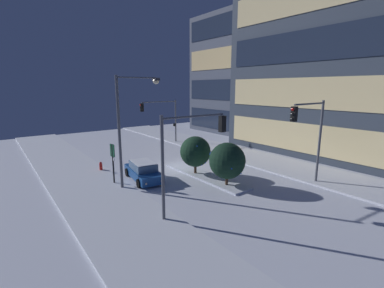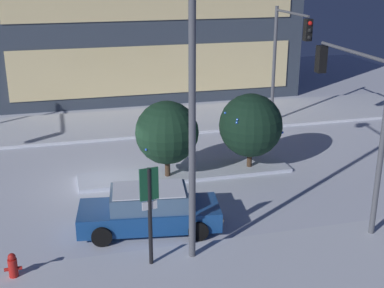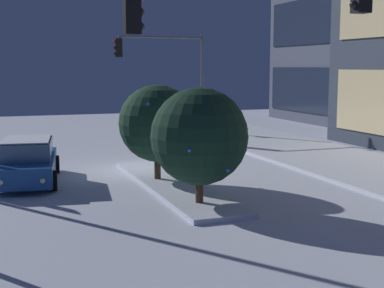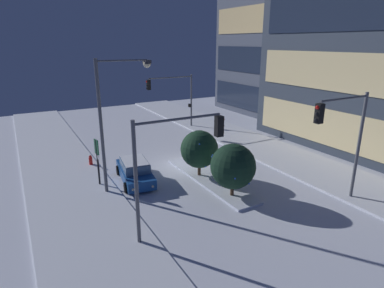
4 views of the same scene
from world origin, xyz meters
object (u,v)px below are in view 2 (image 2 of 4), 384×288
at_px(street_lamp_arched, 188,83).
at_px(decorated_tree_left_of_median, 167,133).
at_px(traffic_light_corner_near_right, 353,100).
at_px(parking_info_sign, 150,205).
at_px(decorated_tree_median, 251,125).
at_px(traffic_light_corner_far_right, 287,48).
at_px(car_near, 149,210).
at_px(fire_hydrant, 13,268).

height_order(street_lamp_arched, decorated_tree_left_of_median, street_lamp_arched).
distance_m(traffic_light_corner_near_right, parking_info_sign, 7.84).
relative_size(decorated_tree_median, decorated_tree_left_of_median, 1.01).
distance_m(street_lamp_arched, decorated_tree_median, 7.72).
bearing_deg(decorated_tree_left_of_median, traffic_light_corner_far_right, 33.43).
xyz_separation_m(traffic_light_corner_near_right, traffic_light_corner_far_right, (1.79, 9.33, 0.26)).
bearing_deg(decorated_tree_left_of_median, car_near, -109.84).
bearing_deg(traffic_light_corner_far_right, car_near, -44.42).
xyz_separation_m(traffic_light_corner_near_right, street_lamp_arched, (-5.95, -0.92, 1.12)).
bearing_deg(car_near, decorated_tree_left_of_median, 77.97).
distance_m(car_near, parking_info_sign, 2.67).
height_order(traffic_light_corner_far_right, street_lamp_arched, street_lamp_arched).
relative_size(street_lamp_arched, decorated_tree_left_of_median, 2.46).
bearing_deg(street_lamp_arched, decorated_tree_median, -30.86).
xyz_separation_m(car_near, traffic_light_corner_far_right, (8.73, 8.91, 3.70)).
distance_m(fire_hydrant, parking_info_sign, 4.21).
bearing_deg(traffic_light_corner_far_right, street_lamp_arched, -37.04).
relative_size(traffic_light_corner_far_right, parking_info_sign, 2.02).
height_order(street_lamp_arched, fire_hydrant, street_lamp_arched).
bearing_deg(car_near, fire_hydrant, -146.92).
relative_size(traffic_light_corner_near_right, decorated_tree_median, 1.77).
relative_size(fire_hydrant, decorated_tree_left_of_median, 0.26).
distance_m(traffic_light_corner_far_right, parking_info_sign, 14.63).
height_order(fire_hydrant, decorated_tree_left_of_median, decorated_tree_left_of_median).
bearing_deg(traffic_light_corner_near_right, street_lamp_arched, 98.83).
relative_size(car_near, fire_hydrant, 5.65).
bearing_deg(fire_hydrant, traffic_light_corner_near_right, 8.04).
relative_size(car_near, traffic_light_corner_near_right, 0.83).
bearing_deg(decorated_tree_median, street_lamp_arched, -126.40).
relative_size(street_lamp_arched, fire_hydrant, 9.34).
height_order(traffic_light_corner_far_right, fire_hydrant, traffic_light_corner_far_right).
xyz_separation_m(parking_info_sign, decorated_tree_median, (5.50, 6.58, -0.03)).
bearing_deg(traffic_light_corner_far_right, parking_info_sign, -39.05).
distance_m(traffic_light_corner_far_right, decorated_tree_left_of_median, 9.00).
xyz_separation_m(traffic_light_corner_near_right, fire_hydrant, (-11.18, -1.58, -3.74)).
height_order(car_near, fire_hydrant, car_near).
xyz_separation_m(car_near, fire_hydrant, (-4.24, -2.00, -0.29)).
height_order(traffic_light_corner_near_right, fire_hydrant, traffic_light_corner_near_right).
height_order(fire_hydrant, decorated_tree_median, decorated_tree_median).
height_order(traffic_light_corner_far_right, parking_info_sign, traffic_light_corner_far_right).
bearing_deg(street_lamp_arched, fire_hydrant, 102.69).
bearing_deg(parking_info_sign, fire_hydrant, 76.32).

